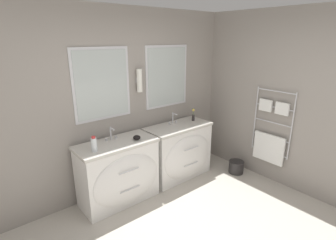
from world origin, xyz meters
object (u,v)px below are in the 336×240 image
object	(u,v)px
vanity_left	(119,172)
waste_bin	(236,167)
amenity_bowl	(137,138)
flower_vase	(193,116)
toiletry_bottle	(94,144)
vanity_right	(179,151)

from	to	relation	value
vanity_left	waste_bin	world-z (taller)	vanity_left
amenity_bowl	waste_bin	size ratio (longest dim) A/B	0.41
amenity_bowl	flower_vase	xyz separation A→B (m)	(1.19, 0.12, 0.05)
toiletry_bottle	flower_vase	world-z (taller)	flower_vase
flower_vase	waste_bin	bearing A→B (deg)	-52.25
vanity_left	vanity_right	distance (m)	1.10
toiletry_bottle	waste_bin	world-z (taller)	toiletry_bottle
amenity_bowl	toiletry_bottle	bearing A→B (deg)	179.49
vanity_right	flower_vase	size ratio (longest dim) A/B	5.25
amenity_bowl	vanity_right	bearing A→B (deg)	3.90
vanity_left	flower_vase	bearing A→B (deg)	2.39
waste_bin	vanity_right	bearing A→B (deg)	146.73
vanity_left	flower_vase	size ratio (longest dim) A/B	5.25
waste_bin	vanity_left	bearing A→B (deg)	164.38
vanity_left	toiletry_bottle	bearing A→B (deg)	-171.34
flower_vase	amenity_bowl	bearing A→B (deg)	-174.35
vanity_right	flower_vase	xyz separation A→B (m)	(0.35, 0.06, 0.51)
toiletry_bottle	amenity_bowl	world-z (taller)	toiletry_bottle
amenity_bowl	waste_bin	xyz separation A→B (m)	(1.65, -0.48, -0.79)
vanity_right	toiletry_bottle	world-z (taller)	toiletry_bottle
vanity_left	toiletry_bottle	size ratio (longest dim) A/B	5.46
toiletry_bottle	waste_bin	distance (m)	2.46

